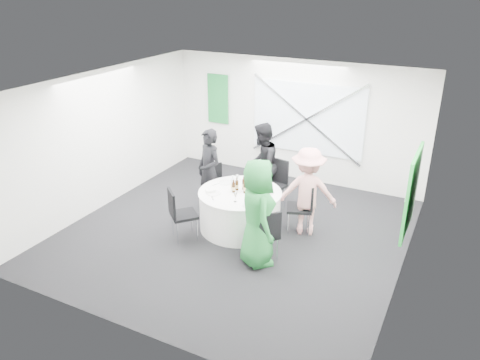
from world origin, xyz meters
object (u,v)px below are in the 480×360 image
at_px(chair_back_left, 216,181).
at_px(green_water_bottle, 249,185).
at_px(person_man_back, 262,164).
at_px(person_woman_green, 257,213).
at_px(banquet_table, 240,210).
at_px(person_woman_pink, 307,192).
at_px(chair_back, 275,180).
at_px(chair_front_right, 266,232).
at_px(clear_water_bottle, 233,185).
at_px(chair_back_right, 305,203).
at_px(chair_front_left, 179,211).
at_px(person_man_back_left, 209,171).

xyz_separation_m(chair_back_left, green_water_bottle, (1.08, -0.63, 0.39)).
height_order(person_man_back, person_woman_green, person_woman_green).
height_order(banquet_table, person_woman_pink, person_woman_pink).
bearing_deg(chair_back, person_woman_green, -63.60).
height_order(chair_front_right, person_woman_green, person_woman_green).
bearing_deg(clear_water_bottle, chair_back_right, 18.89).
height_order(chair_back_left, person_woman_pink, person_woman_pink).
bearing_deg(clear_water_bottle, chair_back_left, 136.95).
xyz_separation_m(banquet_table, green_water_bottle, (0.14, 0.10, 0.51)).
distance_m(chair_front_right, chair_front_left, 1.69).
bearing_deg(person_woman_green, chair_back, -25.84).
xyz_separation_m(chair_back_right, person_woman_pink, (0.04, -0.00, 0.25)).
bearing_deg(chair_back_right, banquet_table, -90.00).
relative_size(person_man_back_left, person_woman_green, 0.93).
height_order(chair_back, chair_back_left, chair_back).
relative_size(chair_front_left, green_water_bottle, 3.01).
relative_size(chair_front_right, green_water_bottle, 2.90).
distance_m(chair_front_left, clear_water_bottle, 1.11).
xyz_separation_m(person_man_back, person_woman_green, (0.88, -2.10, 0.04)).
bearing_deg(banquet_table, chair_front_right, -42.06).
bearing_deg(person_man_back, person_woman_green, 17.81).
height_order(chair_back, green_water_bottle, green_water_bottle).
xyz_separation_m(banquet_table, chair_back_right, (1.13, 0.42, 0.21)).
distance_m(chair_back, person_woman_pink, 1.21).
bearing_deg(chair_front_left, green_water_bottle, -91.63).
bearing_deg(chair_back_right, chair_front_right, -30.69).
distance_m(banquet_table, chair_back, 1.19).
height_order(person_man_back_left, person_man_back, person_man_back).
height_order(chair_back_left, person_woman_green, person_woman_green).
height_order(chair_back_left, clear_water_bottle, clear_water_bottle).
relative_size(chair_front_left, person_man_back, 0.56).
distance_m(chair_back, person_man_back_left, 1.37).
height_order(person_man_back_left, green_water_bottle, person_man_back_left).
distance_m(chair_front_right, clear_water_bottle, 1.35).
xyz_separation_m(chair_back_left, person_woman_green, (1.72, -1.63, 0.42)).
xyz_separation_m(chair_back_right, person_woman_green, (-0.35, -1.32, 0.33)).
bearing_deg(green_water_bottle, banquet_table, -144.89).
height_order(chair_front_right, green_water_bottle, green_water_bottle).
distance_m(chair_front_right, person_woman_green, 0.39).
bearing_deg(clear_water_bottle, person_woman_pink, 18.21).
bearing_deg(person_woman_green, green_water_bottle, -8.36).
bearing_deg(chair_front_left, chair_front_right, -135.91).
relative_size(banquet_table, chair_back_right, 1.56).
distance_m(chair_front_right, green_water_bottle, 1.23).
xyz_separation_m(chair_front_left, green_water_bottle, (0.93, 0.97, 0.31)).
xyz_separation_m(banquet_table, person_woman_green, (0.77, -0.90, 0.54)).
distance_m(banquet_table, green_water_bottle, 0.54).
distance_m(person_woman_green, green_water_bottle, 1.18).
bearing_deg(chair_front_left, person_woman_green, -138.99).
distance_m(person_woman_pink, green_water_bottle, 1.07).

